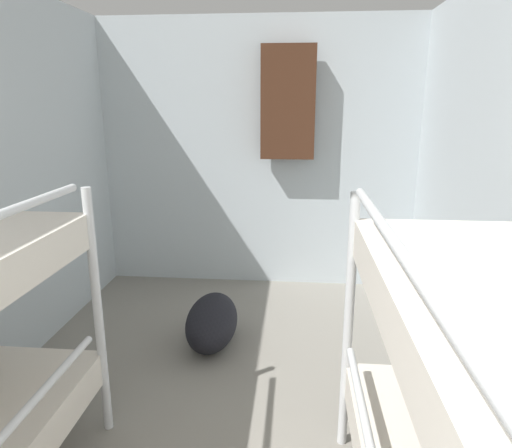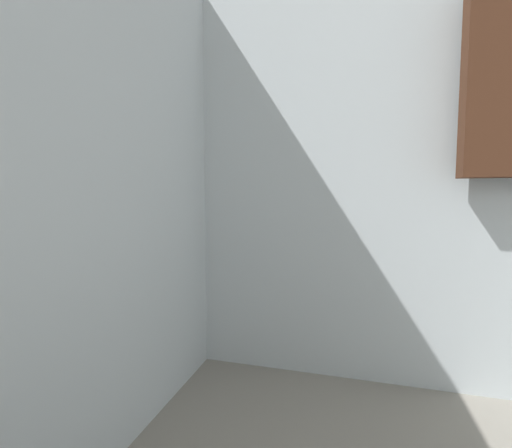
% 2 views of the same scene
% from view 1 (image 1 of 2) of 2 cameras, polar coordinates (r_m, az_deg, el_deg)
% --- Properties ---
extents(wall_back, '(2.84, 0.06, 2.30)m').
position_cam_1_polar(wall_back, '(4.02, 0.27, 8.46)').
color(wall_back, silver).
rests_on(wall_back, ground_plane).
extents(duffel_bag, '(0.34, 0.63, 0.34)m').
position_cam_1_polar(duffel_bag, '(3.17, -5.53, -12.09)').
color(duffel_bag, black).
rests_on(duffel_bag, ground_plane).
extents(hanging_coat, '(0.44, 0.12, 0.90)m').
position_cam_1_polar(hanging_coat, '(3.83, 4.02, 14.86)').
color(hanging_coat, '#472819').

